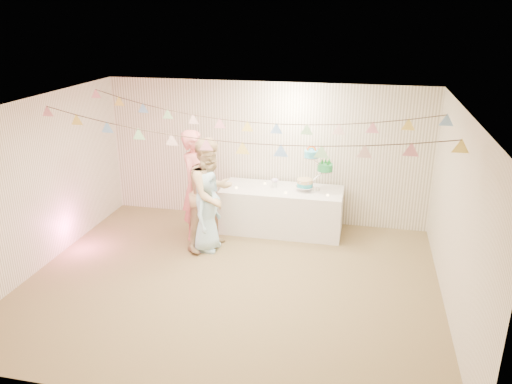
% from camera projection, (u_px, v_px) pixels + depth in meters
% --- Properties ---
extents(floor, '(6.00, 6.00, 0.00)m').
position_uv_depth(floor, '(231.00, 282.00, 7.37)').
color(floor, brown).
rests_on(floor, ground).
extents(ceiling, '(6.00, 6.00, 0.00)m').
position_uv_depth(ceiling, '(228.00, 107.00, 6.48)').
color(ceiling, white).
rests_on(ceiling, ground).
extents(back_wall, '(6.00, 6.00, 0.00)m').
position_uv_depth(back_wall, '(265.00, 153.00, 9.21)').
color(back_wall, white).
rests_on(back_wall, ground).
extents(front_wall, '(6.00, 6.00, 0.00)m').
position_uv_depth(front_wall, '(158.00, 295.00, 4.63)').
color(front_wall, white).
rests_on(front_wall, ground).
extents(left_wall, '(5.00, 5.00, 0.00)m').
position_uv_depth(left_wall, '(38.00, 185.00, 7.53)').
color(left_wall, white).
rests_on(left_wall, ground).
extents(right_wall, '(5.00, 5.00, 0.00)m').
position_uv_depth(right_wall, '(458.00, 219.00, 6.31)').
color(right_wall, white).
rests_on(right_wall, ground).
extents(table, '(2.14, 0.86, 0.80)m').
position_uv_depth(table, '(282.00, 210.00, 8.97)').
color(table, white).
rests_on(table, floor).
extents(cake_stand, '(0.67, 0.39, 0.75)m').
position_uv_depth(cake_stand, '(314.00, 173.00, 8.65)').
color(cake_stand, silver).
rests_on(cake_stand, table).
extents(cake_bottom, '(0.31, 0.31, 0.15)m').
position_uv_depth(cake_bottom, '(305.00, 189.00, 8.73)').
color(cake_bottom, '#26A5B2').
rests_on(cake_bottom, cake_stand).
extents(cake_middle, '(0.27, 0.27, 0.22)m').
position_uv_depth(cake_middle, '(325.00, 173.00, 8.70)').
color(cake_middle, '#1F8F47').
rests_on(cake_middle, cake_stand).
extents(cake_top_tier, '(0.25, 0.25, 0.19)m').
position_uv_depth(cake_top_tier, '(311.00, 159.00, 8.55)').
color(cake_top_tier, '#3DA9C1').
rests_on(cake_top_tier, cake_stand).
extents(platter, '(0.34, 0.34, 0.02)m').
position_uv_depth(platter, '(257.00, 190.00, 8.89)').
color(platter, white).
rests_on(platter, table).
extents(posy, '(0.15, 0.15, 0.17)m').
position_uv_depth(posy, '(275.00, 186.00, 8.89)').
color(posy, white).
rests_on(posy, table).
extents(person_adult_a, '(0.56, 0.76, 1.92)m').
position_uv_depth(person_adult_a, '(196.00, 185.00, 8.54)').
color(person_adult_a, '#DF7475').
rests_on(person_adult_a, floor).
extents(person_adult_b, '(1.06, 1.15, 1.89)m').
position_uv_depth(person_adult_b, '(211.00, 194.00, 8.16)').
color(person_adult_b, tan).
rests_on(person_adult_b, floor).
extents(person_child, '(0.49, 0.71, 1.38)m').
position_uv_depth(person_child, '(207.00, 211.00, 8.16)').
color(person_child, '#AADCF1').
rests_on(person_child, floor).
extents(bunting_back, '(5.60, 1.10, 0.40)m').
position_uv_depth(bunting_back, '(247.00, 110.00, 7.57)').
color(bunting_back, pink).
rests_on(bunting_back, ceiling).
extents(bunting_front, '(5.60, 0.90, 0.36)m').
position_uv_depth(bunting_front, '(224.00, 131.00, 6.39)').
color(bunting_front, '#72A5E5').
rests_on(bunting_front, ceiling).
extents(tealight_0, '(0.04, 0.04, 0.03)m').
position_uv_depth(tealight_0, '(236.00, 188.00, 8.85)').
color(tealight_0, '#FFD88C').
rests_on(tealight_0, table).
extents(tealight_1, '(0.04, 0.04, 0.03)m').
position_uv_depth(tealight_1, '(265.00, 183.00, 9.06)').
color(tealight_1, '#FFD88C').
rests_on(tealight_1, table).
extents(tealight_2, '(0.04, 0.04, 0.03)m').
position_uv_depth(tealight_2, '(286.00, 193.00, 8.60)').
color(tealight_2, '#FFD88C').
rests_on(tealight_2, table).
extents(tealight_3, '(0.04, 0.04, 0.03)m').
position_uv_depth(tealight_3, '(303.00, 185.00, 8.95)').
color(tealight_3, '#FFD88C').
rests_on(tealight_3, table).
extents(tealight_4, '(0.04, 0.04, 0.03)m').
position_uv_depth(tealight_4, '(328.00, 195.00, 8.49)').
color(tealight_4, '#FFD88C').
rests_on(tealight_4, table).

